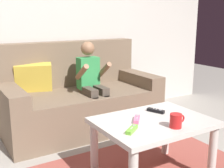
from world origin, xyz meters
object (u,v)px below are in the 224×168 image
at_px(coffee_table, 153,130).
at_px(game_remote_lime_center, 132,129).
at_px(person_seated_on_couch, 92,81).
at_px(couch, 78,100).
at_px(game_remote_black_near_edge, 156,111).
at_px(game_remote_pink_far_corner, 137,119).
at_px(coffee_mug, 176,121).

xyz_separation_m(coffee_table, game_remote_lime_center, (-0.26, -0.09, 0.09)).
bearing_deg(person_seated_on_couch, couch, 111.93).
relative_size(coffee_table, game_remote_black_near_edge, 5.62).
height_order(person_seated_on_couch, game_remote_pink_far_corner, person_seated_on_couch).
bearing_deg(game_remote_black_near_edge, coffee_mug, -105.65).
relative_size(game_remote_black_near_edge, coffee_mug, 1.21).
xyz_separation_m(person_seated_on_couch, coffee_mug, (-0.00, -1.22, -0.03)).
bearing_deg(coffee_table, game_remote_lime_center, -159.95).
bearing_deg(game_remote_black_near_edge, coffee_table, -134.48).
height_order(couch, person_seated_on_couch, person_seated_on_couch).
bearing_deg(game_remote_pink_far_corner, coffee_table, -21.05).
height_order(person_seated_on_couch, coffee_table, person_seated_on_couch).
height_order(couch, coffee_mug, couch).
bearing_deg(coffee_table, couch, 91.88).
bearing_deg(game_remote_pink_far_corner, game_remote_black_near_edge, 18.65).
xyz_separation_m(couch, game_remote_black_near_edge, (0.16, -1.09, 0.16)).
relative_size(person_seated_on_couch, game_remote_lime_center, 6.92).
xyz_separation_m(person_seated_on_couch, game_remote_lime_center, (-0.29, -1.12, -0.07)).
height_order(coffee_table, coffee_mug, coffee_mug).
distance_m(coffee_table, game_remote_lime_center, 0.29).
relative_size(game_remote_lime_center, coffee_mug, 1.15).
height_order(game_remote_lime_center, game_remote_pink_far_corner, same).
xyz_separation_m(coffee_table, game_remote_pink_far_corner, (-0.12, 0.04, 0.09)).
height_order(coffee_table, game_remote_black_near_edge, game_remote_black_near_edge).
relative_size(couch, game_remote_pink_far_corner, 12.41).
bearing_deg(couch, person_seated_on_couch, -68.07).
distance_m(person_seated_on_couch, game_remote_lime_center, 1.16).
xyz_separation_m(coffee_table, coffee_mug, (0.03, -0.19, 0.13)).
height_order(couch, coffee_table, couch).
bearing_deg(couch, coffee_table, -88.12).
bearing_deg(game_remote_pink_far_corner, game_remote_lime_center, -135.25).
height_order(game_remote_black_near_edge, coffee_mug, coffee_mug).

